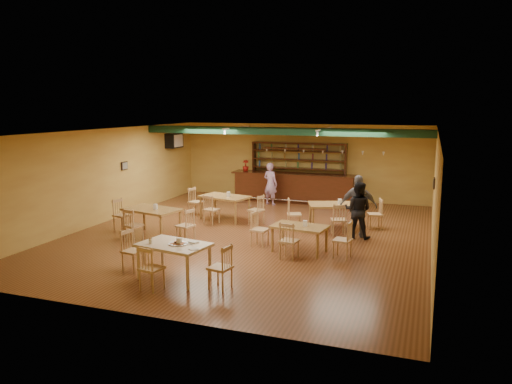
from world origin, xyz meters
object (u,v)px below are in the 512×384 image
at_px(dining_table_a, 225,208).
at_px(patron_bar, 270,184).
at_px(dining_table_b, 335,216).
at_px(near_table, 174,261).
at_px(dining_table_c, 152,222).
at_px(bar_counter, 294,188).
at_px(dining_table_d, 299,239).
at_px(patron_right_a, 358,210).

height_order(dining_table_a, patron_bar, patron_bar).
height_order(dining_table_b, near_table, near_table).
xyz_separation_m(near_table, patron_bar, (-0.55, 8.45, 0.41)).
distance_m(dining_table_a, near_table, 5.75).
bearing_deg(dining_table_b, near_table, -133.35).
height_order(dining_table_c, near_table, dining_table_c).
relative_size(bar_counter, dining_table_d, 3.57).
distance_m(dining_table_c, patron_right_a, 5.91).
bearing_deg(patron_bar, dining_table_c, 89.66).
distance_m(dining_table_c, patron_bar, 5.76).
height_order(dining_table_a, dining_table_d, dining_table_a).
bearing_deg(patron_right_a, patron_bar, -39.25).
bearing_deg(near_table, dining_table_d, 64.38).
xyz_separation_m(dining_table_c, near_table, (2.38, -3.00, -0.00)).
distance_m(patron_bar, patron_right_a, 5.30).
relative_size(dining_table_a, dining_table_b, 1.00).
bearing_deg(dining_table_c, dining_table_a, 78.55).
xyz_separation_m(bar_counter, patron_right_a, (3.09, -4.52, 0.24)).
bearing_deg(near_table, dining_table_a, 112.02).
bearing_deg(bar_counter, dining_table_c, -112.05).
relative_size(bar_counter, dining_table_a, 3.15).
distance_m(near_table, patron_right_a, 5.77).
height_order(near_table, patron_right_a, patron_right_a).
bearing_deg(near_table, patron_right_a, 65.47).
bearing_deg(dining_table_d, bar_counter, 113.99).
height_order(bar_counter, dining_table_a, bar_counter).
xyz_separation_m(dining_table_d, patron_bar, (-2.59, 5.58, 0.46)).
height_order(bar_counter, patron_right_a, patron_right_a).
bearing_deg(dining_table_b, patron_bar, 116.46).
xyz_separation_m(bar_counter, dining_table_d, (1.89, -6.40, -0.22)).
height_order(bar_counter, dining_table_c, bar_counter).
xyz_separation_m(dining_table_a, dining_table_b, (3.66, -0.07, -0.00)).
distance_m(dining_table_a, patron_bar, 2.94).
distance_m(bar_counter, near_table, 9.28).
bearing_deg(dining_table_d, dining_table_c, -174.15).
xyz_separation_m(dining_table_c, dining_table_d, (4.42, -0.13, -0.05)).
relative_size(dining_table_c, near_table, 1.08).
distance_m(dining_table_b, patron_bar, 4.19).
distance_m(dining_table_b, near_table, 6.07).
bearing_deg(bar_counter, dining_table_a, -110.58).
height_order(dining_table_c, dining_table_d, dining_table_c).
xyz_separation_m(bar_counter, dining_table_b, (2.29, -3.72, -0.17)).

